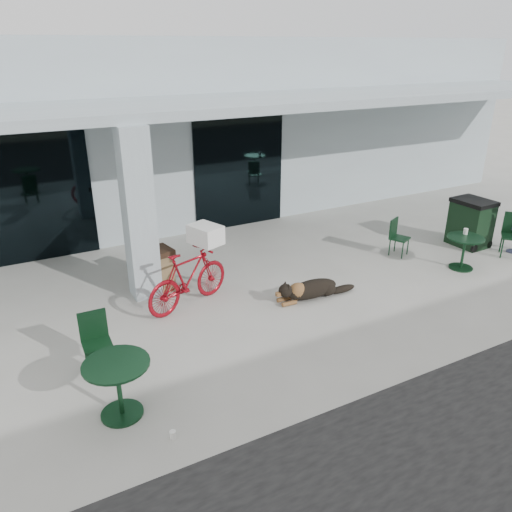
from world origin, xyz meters
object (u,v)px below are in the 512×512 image
cafe_table_near (119,389)px  wheeled_bin (471,223)px  trash_receptacle (159,270)px  cafe_chair_near (97,344)px  bicycle (188,279)px  cafe_chair_far_b (512,236)px  cafe_chair_far_a (400,238)px  cafe_table_far (463,253)px  dog (312,288)px

cafe_table_near → wheeled_bin: 8.83m
trash_receptacle → wheeled_bin: wheeled_bin is taller
cafe_table_near → cafe_chair_near: (-0.04, 1.09, 0.05)m
bicycle → trash_receptacle: size_ratio=2.14×
cafe_chair_far_b → trash_receptacle: (-7.33, 2.07, -0.06)m
cafe_table_near → cafe_chair_far_a: cafe_chair_far_a is taller
cafe_table_far → wheeled_bin: (1.19, 0.86, 0.20)m
trash_receptacle → bicycle: bearing=-73.1°
cafe_table_near → trash_receptacle: 3.51m
cafe_chair_near → trash_receptacle: cafe_chair_near is taller
bicycle → cafe_chair_far_a: bearing=-110.0°
dog → cafe_chair_near: 3.97m
cafe_chair_near → cafe_chair_far_b: (8.90, 0.00, 0.04)m
cafe_chair_near → wheeled_bin: 8.69m
cafe_table_far → dog: bearing=174.1°
dog → bicycle: bearing=161.5°
cafe_table_near → cafe_chair_near: cafe_chair_near is taller
bicycle → trash_receptacle: (-0.26, 0.86, -0.12)m
cafe_chair_far_a → wheeled_bin: wheeled_bin is taller
cafe_chair_far_a → cafe_chair_near: bearing=165.6°
cafe_table_far → trash_receptacle: 6.21m
cafe_chair_far_b → cafe_table_far: bearing=-133.0°
cafe_table_near → cafe_table_far: cafe_table_near is taller
cafe_table_far → wheeled_bin: 1.48m
cafe_table_near → trash_receptacle: bearing=64.0°
cafe_chair_near → wheeled_bin: bearing=7.5°
dog → cafe_chair_far_a: 2.96m
cafe_table_near → cafe_chair_far_a: 7.13m
cafe_chair_near → dog: bearing=7.4°
bicycle → cafe_table_near: (-1.80, -2.29, -0.15)m
dog → wheeled_bin: size_ratio=1.10×
cafe_chair_near → trash_receptacle: size_ratio=1.05×
bicycle → cafe_table_near: 2.92m
cafe_chair_far_a → wheeled_bin: 1.89m
cafe_table_near → bicycle: bearing=51.9°
cafe_chair_near → trash_receptacle: (1.58, 2.07, -0.02)m
cafe_chair_far_a → trash_receptacle: bearing=146.1°
cafe_table_far → trash_receptacle: (-5.88, 2.02, 0.07)m
cafe_table_far → cafe_table_near: bearing=-171.3°
dog → cafe_table_near: 4.18m
cafe_chair_near → wheeled_bin: wheeled_bin is taller
bicycle → cafe_chair_far_b: bicycle is taller
cafe_chair_far_a → cafe_table_near: bearing=174.3°
bicycle → cafe_table_near: bicycle is taller
dog → cafe_chair_near: (-3.94, -0.41, 0.24)m
cafe_chair_near → trash_receptacle: bearing=54.1°
cafe_chair_near → cafe_table_far: 7.45m
cafe_chair_near → cafe_chair_far_a: size_ratio=1.07×
bicycle → cafe_chair_far_b: size_ratio=1.86×
bicycle → trash_receptacle: bicycle is taller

